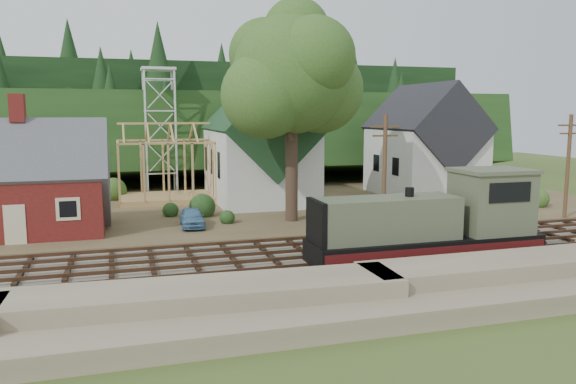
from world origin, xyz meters
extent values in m
plane|color=#384C1E|center=(0.00, 0.00, 0.00)|extent=(140.00, 140.00, 0.00)
cube|color=#7F7259|center=(0.00, -8.50, 0.00)|extent=(64.00, 5.00, 1.60)
cube|color=#726B5B|center=(0.00, 0.00, 0.08)|extent=(64.00, 11.00, 0.16)
cube|color=brown|center=(0.00, 18.00, 0.15)|extent=(64.00, 26.00, 0.30)
cube|color=#1E3F19|center=(0.00, 42.00, 0.00)|extent=(70.00, 28.96, 12.74)
cube|color=black|center=(0.00, 58.00, 0.00)|extent=(80.00, 20.00, 12.00)
cube|color=#591414|center=(-16.00, 11.00, 2.20)|extent=(10.00, 7.00, 3.80)
cube|color=#4C4C51|center=(-16.00, 11.00, 4.10)|extent=(10.80, 7.41, 7.41)
cube|color=#591414|center=(-16.00, 11.00, 8.40)|extent=(0.90, 0.90, 1.80)
cube|color=beige|center=(-16.00, 7.48, 1.50)|extent=(1.20, 0.06, 2.40)
cube|color=silver|center=(2.00, 20.00, 3.50)|extent=(8.00, 12.00, 6.40)
cube|color=#1A3B1E|center=(2.00, 20.00, 6.70)|extent=(8.40, 12.96, 8.40)
cube|color=silver|center=(2.00, 14.00, 8.70)|extent=(2.40, 2.40, 4.00)
cone|color=#1A3B1E|center=(2.00, 14.00, 12.00)|extent=(5.37, 5.37, 2.60)
cube|color=silver|center=(18.00, 19.00, 3.50)|extent=(8.00, 10.00, 6.40)
cube|color=black|center=(18.00, 19.00, 6.70)|extent=(8.40, 10.80, 8.40)
cube|color=tan|center=(-6.00, 22.00, 0.55)|extent=(8.00, 6.00, 0.50)
cube|color=tan|center=(-6.00, 22.00, 7.20)|extent=(8.00, 0.18, 0.18)
cube|color=silver|center=(-7.40, 26.60, 6.30)|extent=(0.18, 0.18, 12.00)
cube|color=silver|center=(-4.60, 26.60, 6.30)|extent=(0.18, 0.18, 12.00)
cube|color=silver|center=(-7.40, 29.40, 6.30)|extent=(0.18, 0.18, 12.00)
cube|color=silver|center=(-4.60, 29.40, 6.30)|extent=(0.18, 0.18, 12.00)
cube|color=silver|center=(-6.00, 28.00, 12.30)|extent=(3.20, 3.20, 0.25)
cylinder|color=#38281E|center=(2.00, 10.00, 4.30)|extent=(0.90, 0.90, 8.00)
sphere|color=#385720|center=(2.00, 10.00, 10.80)|extent=(8.40, 8.40, 8.40)
sphere|color=#385720|center=(4.50, 11.00, 9.80)|extent=(6.40, 6.40, 6.40)
sphere|color=#385720|center=(-0.20, 9.20, 9.30)|extent=(6.00, 6.00, 6.00)
cylinder|color=#4C331E|center=(7.00, 5.20, 4.00)|extent=(0.28, 0.28, 8.00)
cube|color=#4C331E|center=(7.00, 5.20, 7.20)|extent=(2.20, 0.12, 0.12)
cube|color=#4C331E|center=(7.00, 5.20, 6.60)|extent=(1.80, 0.12, 0.12)
cylinder|color=#4C331E|center=(22.00, 5.20, 4.00)|extent=(0.28, 0.28, 8.00)
cube|color=#4C331E|center=(22.00, 5.20, 7.20)|extent=(2.20, 0.12, 0.12)
cube|color=#4C331E|center=(22.00, 5.20, 6.60)|extent=(1.80, 0.12, 0.12)
cube|color=black|center=(5.40, -3.00, 0.34)|extent=(12.43, 2.59, 0.36)
cube|color=black|center=(5.40, -3.00, 1.08)|extent=(12.43, 3.01, 1.14)
cube|color=#4F553E|center=(3.12, -3.00, 2.74)|extent=(7.46, 2.38, 2.18)
cube|color=#4F553E|center=(9.34, -3.00, 3.31)|extent=(3.73, 2.90, 3.32)
cube|color=#4F553E|center=(9.34, -3.00, 5.02)|extent=(3.94, 3.11, 0.21)
cube|color=black|center=(9.34, -4.47, 4.03)|extent=(2.49, 0.06, 1.04)
cube|color=#490F10|center=(5.40, -4.52, 1.08)|extent=(12.43, 0.04, 0.73)
cube|color=#490F10|center=(5.40, -1.48, 1.08)|extent=(12.43, 0.04, 0.73)
cylinder|color=black|center=(4.36, -3.00, 3.93)|extent=(0.46, 0.46, 0.73)
imported|color=#558BB7|center=(-5.25, 9.81, 0.96)|extent=(1.75, 3.96, 1.32)
imported|color=#B30E1C|center=(26.48, 19.03, 0.83)|extent=(3.86, 1.81, 1.07)
camera|label=1|loc=(-9.83, -28.55, 8.07)|focal=35.00mm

